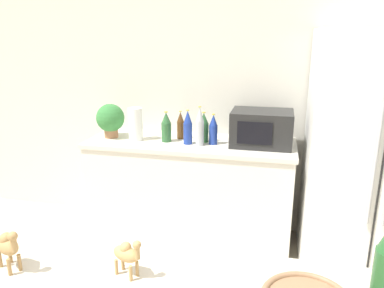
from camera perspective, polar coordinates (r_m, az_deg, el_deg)
wall_back at (r=3.31m, az=9.07°, el=7.94°), size 8.00×0.06×2.55m
back_counter at (r=3.28m, az=-0.22°, el=-7.00°), size 1.73×0.63×0.89m
refrigerator at (r=3.09m, az=25.61°, el=-1.28°), size 0.92×0.69×1.79m
potted_plant at (r=3.29m, az=-12.33°, el=3.74°), size 0.24×0.24×0.29m
paper_towel_roll at (r=3.17m, az=-8.61°, el=3.01°), size 0.12×0.12×0.27m
microwave at (r=3.04m, az=10.56°, el=2.40°), size 0.48×0.37×0.28m
back_bottle_0 at (r=3.03m, az=-0.65°, el=2.49°), size 0.07×0.07×0.28m
back_bottle_1 at (r=3.11m, az=-3.94°, el=2.56°), size 0.08×0.08×0.25m
back_bottle_2 at (r=3.03m, az=3.26°, el=2.18°), size 0.07×0.07×0.25m
back_bottle_3 at (r=3.19m, az=-1.77°, el=2.84°), size 0.06×0.06×0.24m
back_bottle_4 at (r=3.09m, az=1.80°, el=2.49°), size 0.08×0.08×0.25m
back_bottle_5 at (r=2.99m, az=1.19°, el=2.65°), size 0.07×0.07×0.32m
camel_figurine at (r=1.39m, az=-26.25°, el=-13.63°), size 0.12×0.10×0.16m
camel_figurine_second at (r=1.25m, az=-9.88°, el=-16.09°), size 0.11×0.08×0.14m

